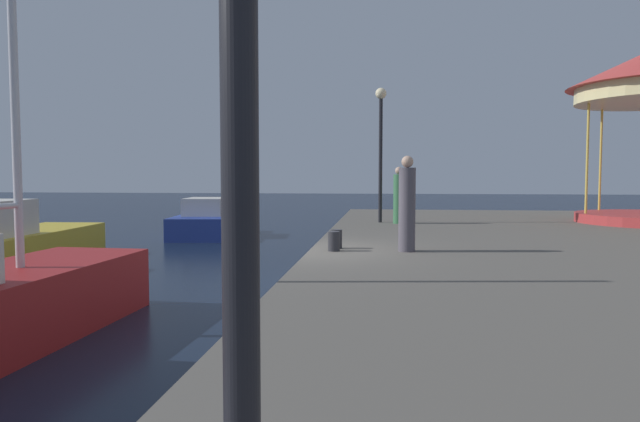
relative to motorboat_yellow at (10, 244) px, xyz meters
The scene contains 8 objects.
ground_plane 7.75m from the motorboat_yellow, ahead, with size 120.00×120.00×0.00m, color black.
motorboat_yellow is the anchor object (origin of this frame).
motorboat_blue 8.43m from the motorboat_yellow, 73.67° to the left, with size 2.47×4.48×1.48m.
lamp_post_mid_promenade 11.11m from the motorboat_yellow, 32.42° to the left, with size 0.36×0.36×4.36m.
bollard_north 8.21m from the motorboat_yellow, ahead, with size 0.24×0.24×0.40m, color #2D2D33.
bollard_center 8.26m from the motorboat_yellow, 10.05° to the right, with size 0.24×0.24×0.40m, color #2D2D33.
person_near_carousel 9.74m from the motorboat_yellow, ahead, with size 0.34×0.34×1.94m.
person_far_corner 11.03m from the motorboat_yellow, 29.16° to the left, with size 0.34×0.34×1.81m.
Camera 1 is at (1.54, -11.57, 2.35)m, focal length 31.81 mm.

